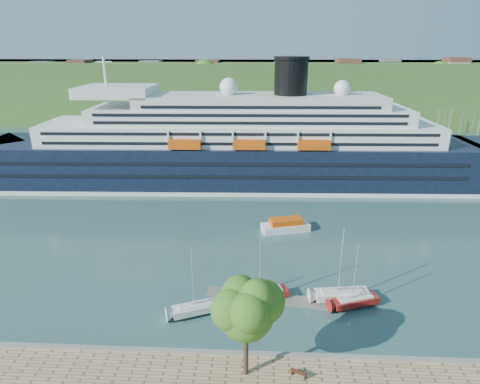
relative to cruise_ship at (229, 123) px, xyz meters
name	(u,v)px	position (x,y,z in m)	size (l,w,h in m)	color
ground	(243,361)	(5.55, -56.45, -14.30)	(400.00, 400.00, 0.00)	#2F5553
far_hillside	(257,91)	(5.55, 88.55, -2.30)	(400.00, 50.00, 24.00)	#2A4F1F
quay_coping	(243,353)	(5.55, -56.65, -13.15)	(220.00, 0.50, 0.30)	slate
cruise_ship	(229,123)	(0.00, 0.00, 0.00)	(127.39, 18.55, 28.61)	black
park_bench	(299,372)	(10.99, -59.26, -12.80)	(1.56, 0.64, 1.00)	#442213
promenade_tree	(246,325)	(5.91, -59.13, -7.63)	(6.85, 6.85, 11.34)	#30691B
floating_pontoon	(269,298)	(8.37, -45.57, -14.12)	(16.27, 1.99, 0.36)	#68645C
sailboat_white_near	(197,283)	(-0.25, -49.06, -9.86)	(6.88, 1.91, 8.89)	silver
sailboat_red	(264,269)	(7.67, -45.86, -9.77)	(7.02, 1.95, 9.07)	maroon
sailboat_white_far	(345,268)	(17.66, -45.54, -9.40)	(7.60, 2.11, 9.81)	silver
tender_launch	(286,225)	(11.69, -25.19, -13.14)	(8.44, 2.89, 2.33)	#C84B0B
sailboat_extra	(358,278)	(19.13, -46.65, -10.08)	(6.54, 1.82, 8.45)	maroon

